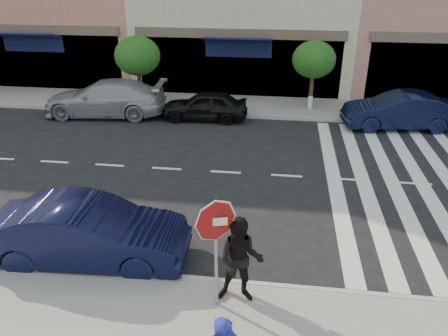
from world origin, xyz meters
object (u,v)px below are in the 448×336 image
at_px(car_near_mid, 88,233).
at_px(walker, 241,261).
at_px(stop_sign, 216,231).
at_px(car_far_left, 105,98).
at_px(car_far_right, 399,111).
at_px(car_far_mid, 205,105).

bearing_deg(car_near_mid, walker, -108.77).
xyz_separation_m(stop_sign, car_far_left, (-6.71, 11.33, -1.12)).
bearing_deg(car_near_mid, stop_sign, -114.65).
distance_m(stop_sign, car_far_right, 12.82).
bearing_deg(stop_sign, car_far_left, 105.60).
height_order(car_far_mid, car_far_right, car_far_right).
bearing_deg(walker, stop_sign, -155.07).
height_order(stop_sign, car_near_mid, stop_sign).
height_order(car_near_mid, car_far_mid, car_near_mid).
bearing_deg(car_far_left, walker, 28.62).
bearing_deg(stop_sign, walker, 12.86).
relative_size(car_far_mid, car_far_right, 0.82).
relative_size(car_near_mid, car_far_right, 1.01).
xyz_separation_m(car_near_mid, car_far_left, (-3.57, 10.10, 0.03)).
xyz_separation_m(walker, car_near_mid, (-3.58, 1.00, -0.34)).
bearing_deg(car_near_mid, car_far_mid, -8.34).
bearing_deg(car_far_left, stop_sign, 26.45).
bearing_deg(car_far_right, car_far_left, -95.84).
relative_size(car_near_mid, car_far_left, 0.85).
distance_m(walker, car_far_mid, 11.42).
bearing_deg(car_far_mid, walker, 11.74).
relative_size(car_near_mid, car_far_mid, 1.23).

